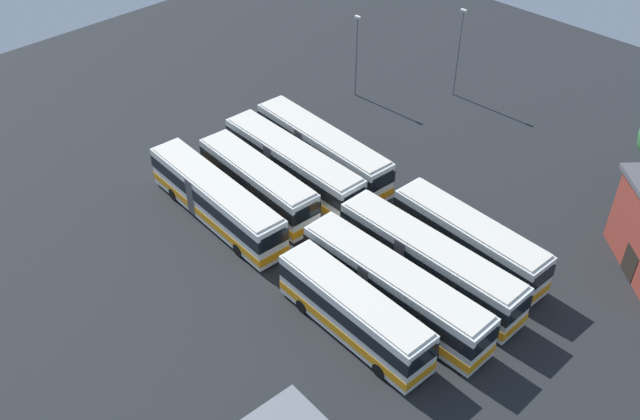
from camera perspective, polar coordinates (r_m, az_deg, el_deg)
ground_plane at (r=52.16m, az=1.28°, el=-2.34°), size 93.71×93.71×0.00m
bus_row0_slot0 at (r=53.37m, az=-8.37°, el=0.86°), size 14.30×3.61×3.57m
bus_row0_slot1 at (r=54.70m, az=-5.02°, el=2.19°), size 12.07×3.47×3.57m
bus_row0_slot2 at (r=56.56m, az=-2.26°, el=3.66°), size 14.26×3.30×3.57m
bus_row0_slot3 at (r=58.45m, az=0.14°, el=4.95°), size 14.30×3.65×3.57m
bus_row1_slot0 at (r=44.23m, az=2.72°, el=-8.15°), size 11.52×3.25×3.57m
bus_row1_slot1 at (r=45.93m, az=5.87°, el=-6.19°), size 14.19×2.82×3.57m
bus_row1_slot2 at (r=48.09m, az=8.65°, el=-4.04°), size 14.20×2.89×3.57m
bus_row1_slot3 at (r=50.23m, az=11.83°, el=-2.36°), size 12.07×3.29×3.57m
lamp_post_near_entrance at (r=69.30m, az=11.05°, el=12.52°), size 0.56×0.28×8.62m
lamp_post_by_building at (r=68.24m, az=2.93°, el=12.48°), size 0.56×0.28×8.03m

